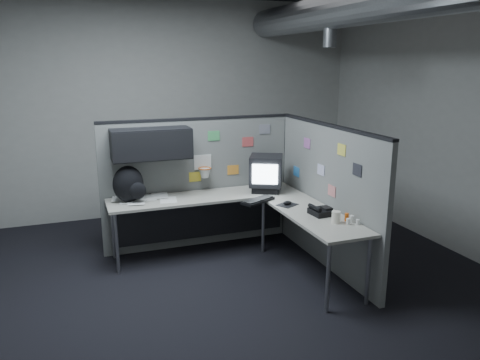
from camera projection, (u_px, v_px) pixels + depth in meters
name	position (u px, v px, depth m)	size (l,w,h in m)	color
room	(295.00, 82.00, 4.59)	(5.62, 5.62, 3.22)	black
partition_back	(187.00, 170.00, 5.71)	(2.44, 0.42, 1.63)	slate
partition_right	(326.00, 195.00, 5.28)	(0.07, 2.23, 1.63)	slate
desk	(233.00, 209.00, 5.45)	(2.31, 2.11, 0.73)	#AAA699
monitor	(266.00, 173.00, 5.75)	(0.52, 0.52, 0.44)	black
keyboard	(258.00, 200.00, 5.34)	(0.45, 0.33, 0.04)	black
mouse	(287.00, 204.00, 5.22)	(0.27, 0.25, 0.05)	black
phone	(320.00, 211.00, 4.88)	(0.22, 0.24, 0.10)	black
bottles	(350.00, 219.00, 4.64)	(0.13, 0.17, 0.08)	silver
cup	(336.00, 217.00, 4.63)	(0.09, 0.09, 0.12)	white
papers	(144.00, 199.00, 5.43)	(0.75, 0.52, 0.02)	white
backpack	(129.00, 185.00, 5.29)	(0.40, 0.36, 0.42)	black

